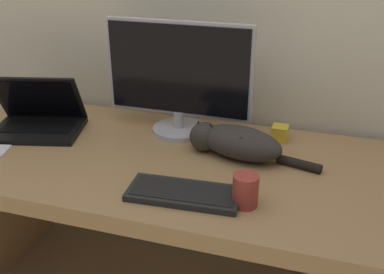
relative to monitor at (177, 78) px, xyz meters
name	(u,v)px	position (x,y,z in m)	size (l,w,h in m)	color
desk	(160,190)	(0.00, -0.23, -0.36)	(1.63, 0.76, 0.71)	#A37A4C
monitor	(177,78)	(0.00, 0.00, 0.00)	(0.57, 0.21, 0.44)	#B2B2B7
laptop	(38,120)	(-0.54, -0.16, -0.18)	(0.39, 0.32, 0.23)	black
external_keyboard	(184,193)	(0.17, -0.44, -0.21)	(0.35, 0.17, 0.02)	black
cat	(235,141)	(0.26, -0.14, -0.17)	(0.48, 0.22, 0.11)	#332D28
coffee_mug	(245,190)	(0.36, -0.43, -0.17)	(0.08, 0.08, 0.10)	#9E382D
small_toy	(280,133)	(0.40, 0.04, -0.19)	(0.06, 0.06, 0.06)	gold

